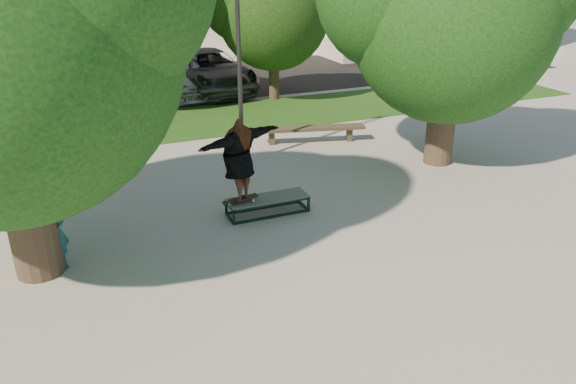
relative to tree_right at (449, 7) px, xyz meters
name	(u,v)px	position (x,y,z in m)	size (l,w,h in m)	color
ground	(276,253)	(-5.92, -3.08, -4.09)	(120.00, 120.00, 0.00)	gray
grass_strip	(201,121)	(-4.92, 6.42, -4.08)	(30.00, 4.00, 0.02)	#1C4112
asphalt_strip	(140,85)	(-5.92, 12.92, -4.09)	(40.00, 8.00, 0.01)	black
tree_right	(449,7)	(0.00, 0.00, 0.00)	(6.24, 5.33, 6.51)	#38281E
bg_tree_right	(271,6)	(-1.48, 8.48, -0.60)	(5.04, 4.31, 5.43)	#38281E
lamppost	(239,47)	(-4.92, 1.92, -0.94)	(0.25, 0.15, 6.11)	#2D2D30
grind_box	(268,205)	(-5.42, -1.34, -3.90)	(1.80, 0.60, 0.38)	black
skater_rig	(239,160)	(-6.05, -1.34, -2.75)	(2.26, 1.46, 1.87)	white
bystander	(52,232)	(-9.82, -2.09, -3.33)	(0.56, 0.37, 1.54)	#1A5964
bench	(311,129)	(-2.42, 2.82, -3.67)	(3.28, 1.24, 0.50)	#453A29
car_dark	(94,75)	(-7.81, 12.14, -3.35)	(1.57, 4.51, 1.49)	black
car_grey	(207,71)	(-3.42, 10.88, -3.27)	(2.74, 5.95, 1.65)	#4F4F53
car_silver_b	(176,74)	(-4.73, 10.90, -3.32)	(2.16, 5.31, 1.54)	#A7A7AC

